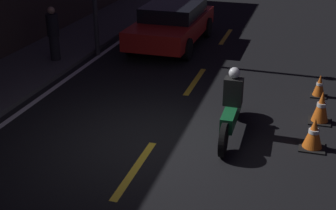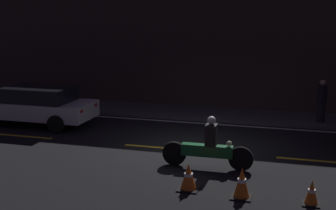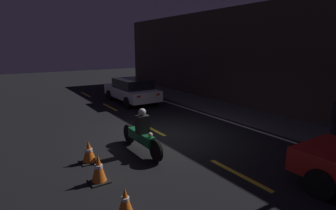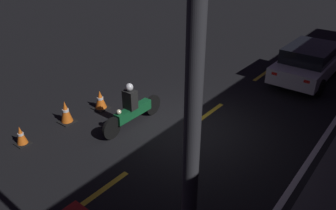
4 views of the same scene
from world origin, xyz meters
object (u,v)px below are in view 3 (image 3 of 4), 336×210
Objects in this scene: sedan_white at (131,90)px; motorcycle at (141,134)px; traffic_cone_far at (125,201)px; traffic_cone_mid at (99,169)px; traffic_cone_near at (89,152)px.

sedan_white is 7.33m from motorcycle.
traffic_cone_far is (2.57, -1.69, -0.30)m from motorcycle.
motorcycle is at bearing 157.17° from sedan_white.
traffic_cone_mid is at bearing -178.93° from traffic_cone_far.
traffic_cone_mid is (1.23, -0.13, 0.04)m from traffic_cone_near.
sedan_white is at bearing 153.84° from traffic_cone_far.
traffic_cone_far is (1.47, 0.03, -0.08)m from traffic_cone_mid.
motorcycle reaches higher than traffic_cone_near.
traffic_cone_near is at bearing -95.06° from motorcycle.
traffic_cone_far is (2.69, -0.11, -0.04)m from traffic_cone_near.
sedan_white is 7.78× the size of traffic_cone_far.
traffic_cone_near is (6.62, -4.47, -0.43)m from sedan_white.
traffic_cone_near is 2.70m from traffic_cone_far.
traffic_cone_near is at bearing 146.31° from sedan_white.
traffic_cone_near is (-0.12, -1.58, -0.25)m from motorcycle.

